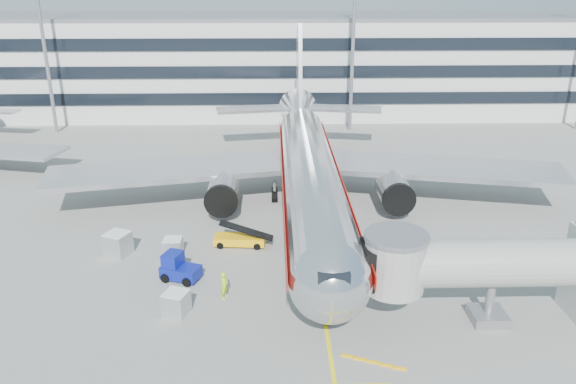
{
  "coord_description": "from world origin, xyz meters",
  "views": [
    {
      "loc": [
        -3.19,
        -38.77,
        20.58
      ],
      "look_at": [
        -2.07,
        5.45,
        4.0
      ],
      "focal_mm": 35.0,
      "sensor_mm": 36.0,
      "label": 1
    }
  ],
  "objects_px": {
    "main_jet": "(308,166)",
    "cargo_container_front": "(176,303)",
    "cargo_container_right": "(118,244)",
    "cargo_container_left": "(173,248)",
    "ramp_worker": "(224,285)",
    "belt_loader": "(240,239)",
    "baggage_tug": "(178,268)"
  },
  "relations": [
    {
      "from": "baggage_tug",
      "to": "cargo_container_right",
      "type": "xyz_separation_m",
      "value": [
        -5.49,
        4.2,
        0.03
      ]
    },
    {
      "from": "belt_loader",
      "to": "cargo_container_right",
      "type": "distance_m",
      "value": 9.77
    },
    {
      "from": "ramp_worker",
      "to": "cargo_container_front",
      "type": "bearing_deg",
      "value": 147.37
    },
    {
      "from": "ramp_worker",
      "to": "main_jet",
      "type": "bearing_deg",
      "value": 2.92
    },
    {
      "from": "cargo_container_left",
      "to": "ramp_worker",
      "type": "xyz_separation_m",
      "value": [
        4.6,
        -6.43,
        0.22
      ]
    },
    {
      "from": "belt_loader",
      "to": "cargo_container_left",
      "type": "distance_m",
      "value": 5.5
    },
    {
      "from": "belt_loader",
      "to": "cargo_container_front",
      "type": "relative_size",
      "value": 2.37
    },
    {
      "from": "baggage_tug",
      "to": "cargo_container_front",
      "type": "relative_size",
      "value": 1.66
    },
    {
      "from": "main_jet",
      "to": "baggage_tug",
      "type": "distance_m",
      "value": 17.5
    },
    {
      "from": "ramp_worker",
      "to": "baggage_tug",
      "type": "bearing_deg",
      "value": 78.04
    },
    {
      "from": "main_jet",
      "to": "belt_loader",
      "type": "relative_size",
      "value": 11.34
    },
    {
      "from": "main_jet",
      "to": "cargo_container_left",
      "type": "xyz_separation_m",
      "value": [
        -11.32,
        -10.02,
        -3.47
      ]
    },
    {
      "from": "main_jet",
      "to": "cargo_container_right",
      "type": "distance_m",
      "value": 18.75
    },
    {
      "from": "ramp_worker",
      "to": "belt_loader",
      "type": "bearing_deg",
      "value": 21.06
    },
    {
      "from": "cargo_container_left",
      "to": "ramp_worker",
      "type": "height_order",
      "value": "ramp_worker"
    },
    {
      "from": "main_jet",
      "to": "cargo_container_front",
      "type": "bearing_deg",
      "value": -117.94
    },
    {
      "from": "main_jet",
      "to": "cargo_container_left",
      "type": "bearing_deg",
      "value": -138.49
    },
    {
      "from": "cargo_container_left",
      "to": "ramp_worker",
      "type": "bearing_deg",
      "value": -54.41
    },
    {
      "from": "belt_loader",
      "to": "ramp_worker",
      "type": "distance_m",
      "value": 8.29
    },
    {
      "from": "cargo_container_left",
      "to": "cargo_container_front",
      "type": "xyz_separation_m",
      "value": [
        1.59,
        -8.34,
        0.03
      ]
    },
    {
      "from": "belt_loader",
      "to": "ramp_worker",
      "type": "height_order",
      "value": "belt_loader"
    },
    {
      "from": "cargo_container_front",
      "to": "belt_loader",
      "type": "bearing_deg",
      "value": 70.47
    },
    {
      "from": "baggage_tug",
      "to": "cargo_container_front",
      "type": "xyz_separation_m",
      "value": [
        0.58,
        -4.62,
        -0.11
      ]
    },
    {
      "from": "main_jet",
      "to": "cargo_container_front",
      "type": "relative_size",
      "value": 26.9
    },
    {
      "from": "belt_loader",
      "to": "ramp_worker",
      "type": "bearing_deg",
      "value": -94.06
    },
    {
      "from": "cargo_container_left",
      "to": "cargo_container_front",
      "type": "bearing_deg",
      "value": -79.22
    },
    {
      "from": "belt_loader",
      "to": "cargo_container_front",
      "type": "distance_m",
      "value": 10.78
    },
    {
      "from": "cargo_container_left",
      "to": "belt_loader",
      "type": "bearing_deg",
      "value": 19.38
    },
    {
      "from": "main_jet",
      "to": "belt_loader",
      "type": "height_order",
      "value": "main_jet"
    },
    {
      "from": "main_jet",
      "to": "ramp_worker",
      "type": "distance_m",
      "value": 18.07
    },
    {
      "from": "main_jet",
      "to": "baggage_tug",
      "type": "xyz_separation_m",
      "value": [
        -10.31,
        -13.74,
        -3.33
      ]
    },
    {
      "from": "main_jet",
      "to": "cargo_container_right",
      "type": "xyz_separation_m",
      "value": [
        -15.8,
        -9.54,
        -3.3
      ]
    }
  ]
}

